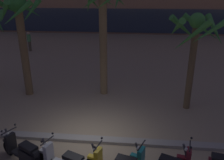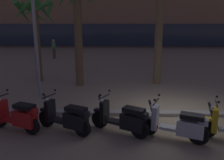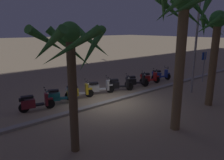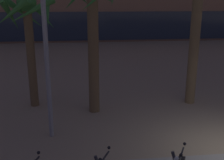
# 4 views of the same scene
# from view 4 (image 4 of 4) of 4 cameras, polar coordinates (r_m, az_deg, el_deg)

# --- Properties ---
(palm_tree_mid_walkway) EXTENTS (2.14, 2.24, 5.13)m
(palm_tree_mid_walkway) POSITION_cam_4_polar(r_m,az_deg,el_deg) (9.97, -4.00, 13.92)
(palm_tree_mid_walkway) COLOR brown
(palm_tree_mid_walkway) RESTS_ON ground
(palm_tree_near_sign) EXTENTS (2.27, 2.28, 4.40)m
(palm_tree_near_sign) POSITION_cam_4_polar(r_m,az_deg,el_deg) (11.02, -16.77, 11.23)
(palm_tree_near_sign) COLOR brown
(palm_tree_near_sign) RESTS_ON ground
(pedestrian_strolling_near_curb) EXTENTS (0.34, 0.34, 1.71)m
(pedestrian_strolling_near_curb) POSITION_cam_4_polar(r_m,az_deg,el_deg) (19.51, -16.37, 6.01)
(pedestrian_strolling_near_curb) COLOR brown
(pedestrian_strolling_near_curb) RESTS_ON ground
(street_lamp) EXTENTS (0.36, 0.36, 6.63)m
(street_lamp) POSITION_cam_4_polar(r_m,az_deg,el_deg) (8.13, -13.99, 15.16)
(street_lamp) COLOR #939399
(street_lamp) RESTS_ON ground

